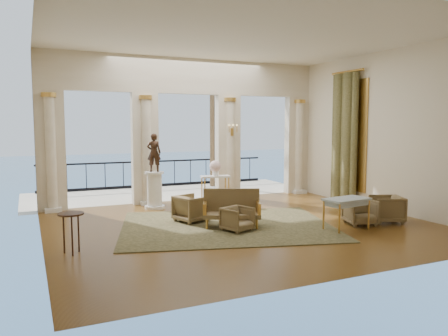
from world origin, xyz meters
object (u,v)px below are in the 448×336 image
console_table (215,180)px  pedestal (155,191)px  settee (232,208)px  side_table (71,219)px  armchair_d (192,207)px  armchair_b (360,211)px  game_table (347,202)px  armchair_c (387,208)px  armchair_a (237,218)px  statue (154,153)px

console_table → pedestal: bearing=-169.2°
settee → side_table: settee is taller
armchair_d → settee: bearing=-161.8°
armchair_b → console_table: (-2.05, 4.20, 0.36)m
armchair_d → game_table: (3.01, -2.24, 0.28)m
armchair_d → game_table: armchair_d is taller
armchair_b → armchair_d: (-3.64, 2.01, 0.03)m
settee → armchair_c: bearing=6.4°
armchair_c → settee: size_ratio=0.50×
game_table → side_table: size_ratio=1.45×
armchair_d → console_table: bearing=-55.3°
pedestal → console_table: (1.96, 0.06, 0.19)m
armchair_a → pedestal: 3.62m
armchair_c → console_table: 5.12m
pedestal → statue: size_ratio=0.97×
armchair_c → game_table: armchair_c is taller
armchair_a → game_table: game_table is taller
armchair_a → armchair_b: 3.09m
armchair_d → pedestal: bearing=-9.5°
game_table → statue: size_ratio=1.03×
armchair_b → pedestal: bearing=149.3°
armchair_c → pedestal: pedestal is taller
armchair_b → settee: settee is taller
armchair_c → statue: bearing=-107.2°
settee → game_table: (2.33, -1.34, 0.21)m
armchair_a → armchair_d: armchair_d is taller
armchair_d → statue: size_ratio=0.68×
armchair_b → pedestal: size_ratio=0.65×
pedestal → armchair_a: bearing=-74.2°
armchair_c → game_table: 1.46m
armchair_d → console_table: size_ratio=0.79×
armchair_d → statue: 2.50m
armchair_c → side_table: side_table is taller
armchair_c → side_table: 7.46m
armchair_a → armchair_d: size_ratio=0.82×
game_table → statue: bearing=120.3°
settee → armchair_a: bearing=-74.7°
armchair_b → side_table: size_ratio=0.89×
pedestal → armchair_d: bearing=-80.2°
armchair_c → settee: settee is taller
armchair_c → game_table: bearing=-59.0°
armchair_a → armchair_d: 1.48m
game_table → pedestal: bearing=120.3°
armchair_a → settee: size_ratio=0.42×
game_table → side_table: (-6.02, 0.60, 0.01)m
side_table → statue: bearing=54.9°
armchair_a → settee: (0.07, 0.46, 0.14)m
settee → game_table: size_ratio=1.30×
statue → console_table: bearing=-153.5°
game_table → armchair_a: bearing=152.1°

